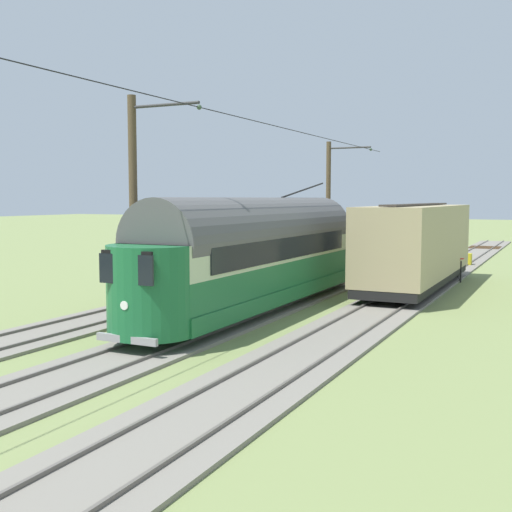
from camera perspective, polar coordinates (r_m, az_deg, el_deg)
ground_plane at (r=28.90m, az=4.48°, el=-3.36°), size 220.00×220.00×0.00m
track_streetcar_siding at (r=27.96m, az=12.75°, el=-3.65°), size 2.80×80.00×0.18m
track_adjacent_siding at (r=29.18m, az=4.71°, el=-3.18°), size 2.80×80.00×0.18m
track_third_siding at (r=30.93m, az=-2.54°, el=-2.69°), size 2.80×80.00×0.18m
vintage_streetcar at (r=24.19m, az=0.28°, el=0.37°), size 2.65×16.48×4.84m
coach_adjacent at (r=30.76m, az=14.15°, el=1.07°), size 2.96×12.51×3.85m
flatcar_far_siding at (r=31.08m, az=-2.30°, el=-1.16°), size 2.80×13.72×1.60m
catenary_pole_foreground at (r=38.91m, az=6.54°, el=4.70°), size 2.80×0.28×7.65m
catenary_pole_mid_near at (r=21.71m, az=-10.70°, el=4.30°), size 2.80×0.28×7.65m
switch_stand at (r=34.15m, az=17.73°, el=-1.10°), size 0.50×0.30×1.24m
spare_tie_stack at (r=36.96m, az=-3.99°, el=-1.08°), size 2.40×2.40×0.54m
track_end_bumper at (r=42.67m, az=17.41°, el=-0.29°), size 1.80×0.60×0.80m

